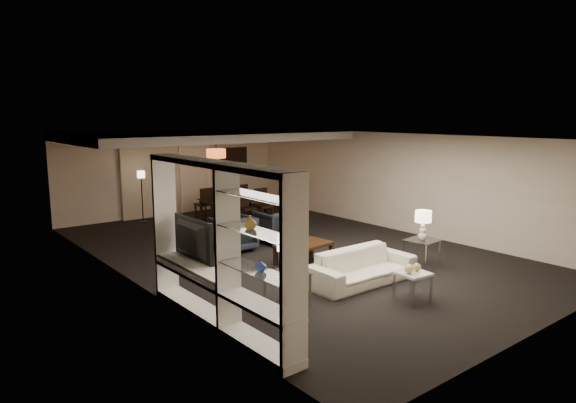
% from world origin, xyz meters
% --- Properties ---
extents(floor, '(11.00, 11.00, 0.00)m').
position_xyz_m(floor, '(0.00, 0.00, 0.00)').
color(floor, black).
rests_on(floor, ground).
extents(ceiling, '(7.00, 11.00, 0.02)m').
position_xyz_m(ceiling, '(0.00, 0.00, 2.50)').
color(ceiling, silver).
rests_on(ceiling, ground).
extents(wall_back, '(7.00, 0.02, 2.50)m').
position_xyz_m(wall_back, '(0.00, 5.50, 1.25)').
color(wall_back, '#C4B39E').
rests_on(wall_back, ground).
extents(wall_front, '(7.00, 0.02, 2.50)m').
position_xyz_m(wall_front, '(0.00, -5.50, 1.25)').
color(wall_front, '#C4B39E').
rests_on(wall_front, ground).
extents(wall_left, '(0.02, 11.00, 2.50)m').
position_xyz_m(wall_left, '(-3.50, 0.00, 1.25)').
color(wall_left, '#C4B39E').
rests_on(wall_left, ground).
extents(wall_right, '(0.02, 11.00, 2.50)m').
position_xyz_m(wall_right, '(3.50, 0.00, 1.25)').
color(wall_right, '#C4B39E').
rests_on(wall_right, ground).
extents(ceiling_soffit, '(7.00, 4.00, 0.20)m').
position_xyz_m(ceiling_soffit, '(0.00, 3.50, 2.40)').
color(ceiling_soffit, silver).
rests_on(ceiling_soffit, ceiling).
extents(curtains, '(1.50, 0.12, 2.40)m').
position_xyz_m(curtains, '(-0.90, 5.42, 1.20)').
color(curtains, beige).
rests_on(curtains, wall_back).
extents(door, '(0.90, 0.05, 2.10)m').
position_xyz_m(door, '(0.70, 5.47, 1.05)').
color(door, silver).
rests_on(door, wall_back).
extents(painting, '(0.95, 0.04, 0.65)m').
position_xyz_m(painting, '(2.10, 5.46, 1.55)').
color(painting, '#142D38').
rests_on(painting, wall_back).
extents(media_unit, '(0.38, 3.40, 2.35)m').
position_xyz_m(media_unit, '(-3.31, -2.60, 1.18)').
color(media_unit, white).
rests_on(media_unit, wall_left).
extents(pendant_light, '(0.52, 0.52, 0.24)m').
position_xyz_m(pendant_light, '(0.30, 3.50, 1.92)').
color(pendant_light, '#D8591E').
rests_on(pendant_light, ceiling_soffit).
extents(sofa, '(2.07, 0.82, 0.60)m').
position_xyz_m(sofa, '(-0.34, -2.54, 0.30)').
color(sofa, beige).
rests_on(sofa, floor).
extents(coffee_table, '(1.19, 0.76, 0.41)m').
position_xyz_m(coffee_table, '(-0.34, -0.94, 0.20)').
color(coffee_table, black).
rests_on(coffee_table, floor).
extents(armchair_left, '(0.83, 0.85, 0.77)m').
position_xyz_m(armchair_left, '(-0.94, 0.76, 0.38)').
color(armchair_left, black).
rests_on(armchair_left, floor).
extents(armchair_right, '(0.84, 0.87, 0.77)m').
position_xyz_m(armchair_right, '(0.26, 0.76, 0.38)').
color(armchair_right, black).
rests_on(armchair_right, floor).
extents(side_table_left, '(0.57, 0.57, 0.53)m').
position_xyz_m(side_table_left, '(-2.04, -2.54, 0.26)').
color(side_table_left, white).
rests_on(side_table_left, floor).
extents(side_table_right, '(0.62, 0.62, 0.53)m').
position_xyz_m(side_table_right, '(1.36, -2.54, 0.26)').
color(side_table_right, silver).
rests_on(side_table_right, floor).
extents(table_lamp_left, '(0.36, 0.36, 0.59)m').
position_xyz_m(table_lamp_left, '(-2.04, -2.54, 0.82)').
color(table_lamp_left, white).
rests_on(table_lamp_left, side_table_left).
extents(table_lamp_right, '(0.35, 0.35, 0.59)m').
position_xyz_m(table_lamp_right, '(1.36, -2.54, 0.82)').
color(table_lamp_right, '#F4E3CE').
rests_on(table_lamp_right, side_table_right).
extents(marble_table, '(0.50, 0.50, 0.47)m').
position_xyz_m(marble_table, '(-0.34, -3.64, 0.24)').
color(marble_table, white).
rests_on(marble_table, floor).
extents(gold_gourd_a, '(0.15, 0.15, 0.15)m').
position_xyz_m(gold_gourd_a, '(-0.44, -3.64, 0.55)').
color(gold_gourd_a, '#EFD17E').
rests_on(gold_gourd_a, marble_table).
extents(gold_gourd_b, '(0.13, 0.13, 0.13)m').
position_xyz_m(gold_gourd_b, '(-0.24, -3.64, 0.54)').
color(gold_gourd_b, tan).
rests_on(gold_gourd_b, marble_table).
extents(television, '(1.12, 0.15, 0.65)m').
position_xyz_m(television, '(-3.28, -1.61, 1.07)').
color(television, black).
rests_on(television, media_unit).
extents(vase_blue, '(0.15, 0.15, 0.16)m').
position_xyz_m(vase_blue, '(-3.31, -3.60, 1.14)').
color(vase_blue, '#224097').
rests_on(vase_blue, media_unit).
extents(vase_amber, '(0.16, 0.16, 0.17)m').
position_xyz_m(vase_amber, '(-3.31, -3.39, 1.65)').
color(vase_amber, '#B0933A').
rests_on(vase_amber, media_unit).
extents(floor_speaker, '(0.15, 0.15, 1.15)m').
position_xyz_m(floor_speaker, '(-2.06, -0.93, 0.58)').
color(floor_speaker, black).
rests_on(floor_speaker, floor).
extents(dining_table, '(1.85, 1.14, 0.62)m').
position_xyz_m(dining_table, '(0.83, 3.51, 0.31)').
color(dining_table, black).
rests_on(dining_table, floor).
extents(chair_nl, '(0.44, 0.44, 0.92)m').
position_xyz_m(chair_nl, '(0.23, 2.86, 0.46)').
color(chair_nl, black).
rests_on(chair_nl, floor).
extents(chair_nm, '(0.45, 0.45, 0.92)m').
position_xyz_m(chair_nm, '(0.83, 2.86, 0.46)').
color(chair_nm, black).
rests_on(chair_nm, floor).
extents(chair_nr, '(0.45, 0.45, 0.92)m').
position_xyz_m(chair_nr, '(1.43, 2.86, 0.46)').
color(chair_nr, black).
rests_on(chair_nr, floor).
extents(chair_fl, '(0.44, 0.44, 0.92)m').
position_xyz_m(chair_fl, '(0.23, 4.16, 0.46)').
color(chair_fl, black).
rests_on(chair_fl, floor).
extents(chair_fm, '(0.45, 0.45, 0.92)m').
position_xyz_m(chair_fm, '(0.83, 4.16, 0.46)').
color(chair_fm, black).
rests_on(chair_fm, floor).
extents(chair_fr, '(0.43, 0.43, 0.92)m').
position_xyz_m(chair_fr, '(1.43, 4.16, 0.46)').
color(chair_fr, black).
rests_on(chair_fr, floor).
extents(floor_lamp, '(0.26, 0.26, 1.44)m').
position_xyz_m(floor_lamp, '(-1.28, 4.86, 0.72)').
color(floor_lamp, black).
rests_on(floor_lamp, floor).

